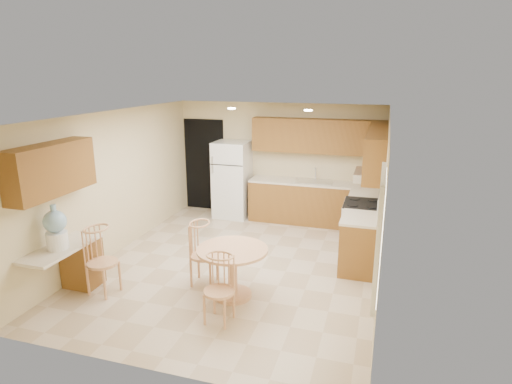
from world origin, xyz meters
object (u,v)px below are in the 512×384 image
(refrigerator, at_px, (232,180))
(stove, at_px, (361,227))
(dining_table, at_px, (233,265))
(water_crock, at_px, (56,229))
(chair_table_a, at_px, (201,250))
(chair_table_b, at_px, (216,286))
(chair_desk, at_px, (97,257))

(refrigerator, xyz_separation_m, stove, (2.88, -1.22, -0.37))
(dining_table, distance_m, water_crock, 2.47)
(dining_table, relative_size, water_crock, 1.58)
(stove, height_order, chair_table_a, stove)
(dining_table, height_order, chair_table_b, chair_table_b)
(refrigerator, xyz_separation_m, dining_table, (1.23, -3.40, -0.35))
(chair_table_a, distance_m, chair_table_b, 1.08)
(chair_table_a, bearing_deg, dining_table, 71.42)
(dining_table, bearing_deg, chair_desk, -163.79)
(stove, bearing_deg, water_crock, -143.26)
(stove, bearing_deg, dining_table, -127.03)
(chair_table_a, relative_size, water_crock, 1.53)
(dining_table, xyz_separation_m, chair_desk, (-1.83, -0.53, 0.12))
(dining_table, bearing_deg, chair_table_a, 164.03)
(dining_table, height_order, chair_desk, chair_desk)
(dining_table, bearing_deg, chair_table_b, -86.11)
(refrigerator, distance_m, stove, 3.14)
(dining_table, bearing_deg, stove, 52.97)
(dining_table, relative_size, chair_table_b, 1.12)
(stove, relative_size, chair_table_b, 1.21)
(dining_table, distance_m, chair_desk, 1.91)
(refrigerator, xyz_separation_m, chair_table_b, (1.28, -4.13, -0.29))
(chair_table_b, height_order, chair_desk, chair_desk)
(refrigerator, distance_m, water_crock, 4.29)
(refrigerator, bearing_deg, chair_table_a, -78.13)
(stove, xyz_separation_m, chair_table_a, (-2.19, -2.02, 0.12))
(stove, height_order, chair_table_b, stove)
(dining_table, distance_m, chair_table_b, 0.74)
(refrigerator, height_order, water_crock, refrigerator)
(chair_table_a, bearing_deg, chair_table_b, 31.28)
(chair_table_a, bearing_deg, water_crock, -64.94)
(stove, xyz_separation_m, dining_table, (-1.64, -2.18, 0.02))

